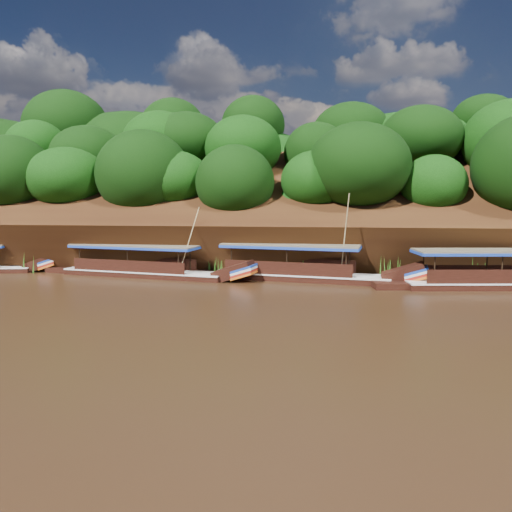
# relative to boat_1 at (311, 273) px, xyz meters

# --- Properties ---
(ground) EXTENTS (160.00, 160.00, 0.00)m
(ground) POSITION_rel_boat_1_xyz_m (-0.97, -8.14, -0.57)
(ground) COLOR black
(ground) RESTS_ON ground
(riverbank) EXTENTS (120.00, 30.06, 19.40)m
(riverbank) POSITION_rel_boat_1_xyz_m (-0.98, 14.59, 1.32)
(riverbank) COLOR black
(riverbank) RESTS_ON ground
(boat_1) EXTENTS (14.70, 4.46, 6.49)m
(boat_1) POSITION_rel_boat_1_xyz_m (0.00, 0.00, 0.00)
(boat_1) COLOR black
(boat_1) RESTS_ON ground
(boat_2) EXTENTS (14.81, 4.58, 5.52)m
(boat_2) POSITION_rel_boat_1_xyz_m (-11.44, 0.25, -0.05)
(boat_2) COLOR black
(boat_2) RESTS_ON ground
(reeds) EXTENTS (51.23, 2.24, 2.08)m
(reeds) POSITION_rel_boat_1_xyz_m (-5.00, 1.38, 0.33)
(reeds) COLOR #2F6318
(reeds) RESTS_ON ground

